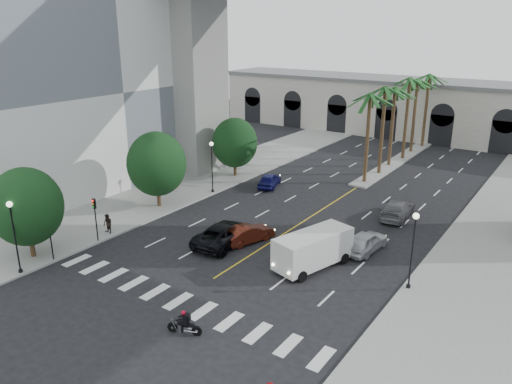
% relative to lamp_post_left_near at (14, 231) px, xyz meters
% --- Properties ---
extents(ground, '(140.00, 140.00, 0.00)m').
position_rel_lamp_post_left_near_xyz_m(ground, '(11.40, 5.00, -3.22)').
color(ground, black).
rests_on(ground, ground).
extents(sidewalk_left, '(8.00, 100.00, 0.15)m').
position_rel_lamp_post_left_near_xyz_m(sidewalk_left, '(-3.60, 20.00, -3.15)').
color(sidewalk_left, gray).
rests_on(sidewalk_left, ground).
extents(sidewalk_right, '(8.00, 100.00, 0.15)m').
position_rel_lamp_post_left_near_xyz_m(sidewalk_right, '(26.40, 20.00, -3.15)').
color(sidewalk_right, gray).
rests_on(sidewalk_right, ground).
extents(median, '(2.00, 24.00, 0.20)m').
position_rel_lamp_post_left_near_xyz_m(median, '(11.40, 43.00, -3.12)').
color(median, gray).
rests_on(median, ground).
extents(building_left, '(16.50, 32.50, 20.60)m').
position_rel_lamp_post_left_near_xyz_m(building_left, '(-15.60, 17.00, 7.09)').
color(building_left, white).
rests_on(building_left, ground).
extents(pier_building, '(71.00, 10.50, 8.50)m').
position_rel_lamp_post_left_near_xyz_m(pier_building, '(11.40, 60.00, 1.04)').
color(pier_building, silver).
rests_on(pier_building, ground).
extents(palm_a, '(3.20, 3.20, 10.30)m').
position_rel_lamp_post_left_near_xyz_m(palm_a, '(11.40, 33.00, 5.88)').
color(palm_a, '#47331E').
rests_on(palm_a, ground).
extents(palm_b, '(3.20, 3.20, 10.60)m').
position_rel_lamp_post_left_near_xyz_m(palm_b, '(11.50, 37.00, 6.15)').
color(palm_b, '#47331E').
rests_on(palm_b, ground).
extents(palm_c, '(3.20, 3.20, 10.10)m').
position_rel_lamp_post_left_near_xyz_m(palm_c, '(11.20, 41.00, 5.69)').
color(palm_c, '#47331E').
rests_on(palm_c, ground).
extents(palm_d, '(3.20, 3.20, 10.90)m').
position_rel_lamp_post_left_near_xyz_m(palm_d, '(11.55, 45.00, 6.43)').
color(palm_d, '#47331E').
rests_on(palm_d, ground).
extents(palm_e, '(3.20, 3.20, 10.40)m').
position_rel_lamp_post_left_near_xyz_m(palm_e, '(11.30, 49.00, 5.97)').
color(palm_e, '#47331E').
rests_on(palm_e, ground).
extents(palm_f, '(3.20, 3.20, 10.70)m').
position_rel_lamp_post_left_near_xyz_m(palm_f, '(11.60, 53.00, 6.24)').
color(palm_f, '#47331E').
rests_on(palm_f, ground).
extents(street_tree_near, '(5.20, 5.20, 6.89)m').
position_rel_lamp_post_left_near_xyz_m(street_tree_near, '(-1.60, 2.00, 0.80)').
color(street_tree_near, '#382616').
rests_on(street_tree_near, ground).
extents(street_tree_mid, '(5.44, 5.44, 7.21)m').
position_rel_lamp_post_left_near_xyz_m(street_tree_mid, '(-1.60, 15.00, 0.99)').
color(street_tree_mid, '#382616').
rests_on(street_tree_mid, ground).
extents(street_tree_far, '(5.04, 5.04, 6.68)m').
position_rel_lamp_post_left_near_xyz_m(street_tree_far, '(-1.60, 27.00, 0.68)').
color(street_tree_far, '#382616').
rests_on(street_tree_far, ground).
extents(lamp_post_left_near, '(0.40, 0.40, 5.35)m').
position_rel_lamp_post_left_near_xyz_m(lamp_post_left_near, '(0.00, 0.00, 0.00)').
color(lamp_post_left_near, black).
rests_on(lamp_post_left_near, ground).
extents(lamp_post_left_far, '(0.40, 0.40, 5.35)m').
position_rel_lamp_post_left_near_xyz_m(lamp_post_left_far, '(0.00, 21.00, 0.00)').
color(lamp_post_left_far, black).
rests_on(lamp_post_left_far, ground).
extents(lamp_post_right, '(0.40, 0.40, 5.35)m').
position_rel_lamp_post_left_near_xyz_m(lamp_post_right, '(22.80, 13.00, 0.00)').
color(lamp_post_right, black).
rests_on(lamp_post_right, ground).
extents(traffic_signal_near, '(0.25, 0.18, 3.65)m').
position_rel_lamp_post_left_near_xyz_m(traffic_signal_near, '(0.10, 2.50, -0.71)').
color(traffic_signal_near, black).
rests_on(traffic_signal_near, ground).
extents(traffic_signal_far, '(0.25, 0.18, 3.65)m').
position_rel_lamp_post_left_near_xyz_m(traffic_signal_far, '(0.10, 6.50, -0.71)').
color(traffic_signal_far, black).
rests_on(traffic_signal_far, ground).
extents(motorcycle_rider, '(1.96, 0.84, 1.48)m').
position_rel_lamp_post_left_near_xyz_m(motorcycle_rider, '(14.13, 1.18, -2.55)').
color(motorcycle_rider, black).
rests_on(motorcycle_rider, ground).
extents(car_a, '(2.24, 4.73, 1.56)m').
position_rel_lamp_post_left_near_xyz_m(car_a, '(18.18, 16.91, -2.44)').
color(car_a, silver).
rests_on(car_a, ground).
extents(car_b, '(2.77, 4.60, 1.43)m').
position_rel_lamp_post_left_near_xyz_m(car_b, '(9.90, 13.26, -2.51)').
color(car_b, '#4A180E').
rests_on(car_b, ground).
extents(car_c, '(3.37, 6.28, 1.67)m').
position_rel_lamp_post_left_near_xyz_m(car_c, '(8.49, 11.88, -2.38)').
color(car_c, black).
rests_on(car_c, ground).
extents(car_d, '(2.76, 5.65, 1.58)m').
position_rel_lamp_post_left_near_xyz_m(car_d, '(17.79, 25.06, -2.43)').
color(car_d, slate).
rests_on(car_d, ground).
extents(car_e, '(2.99, 4.65, 1.47)m').
position_rel_lamp_post_left_near_xyz_m(car_e, '(3.60, 26.06, -2.49)').
color(car_e, '#111252').
rests_on(car_e, ground).
extents(cargo_van, '(3.85, 6.41, 2.57)m').
position_rel_lamp_post_left_near_xyz_m(cargo_van, '(16.10, 12.32, -1.79)').
color(cargo_van, silver).
rests_on(cargo_van, ground).
extents(pedestrian_a, '(0.72, 0.49, 1.89)m').
position_rel_lamp_post_left_near_xyz_m(pedestrian_a, '(-5.58, 6.76, -2.13)').
color(pedestrian_a, black).
rests_on(pedestrian_a, sidewalk_left).
extents(pedestrian_b, '(0.84, 0.67, 1.64)m').
position_rel_lamp_post_left_near_xyz_m(pedestrian_b, '(-0.39, 7.96, -2.25)').
color(pedestrian_b, black).
rests_on(pedestrian_b, sidewalk_left).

